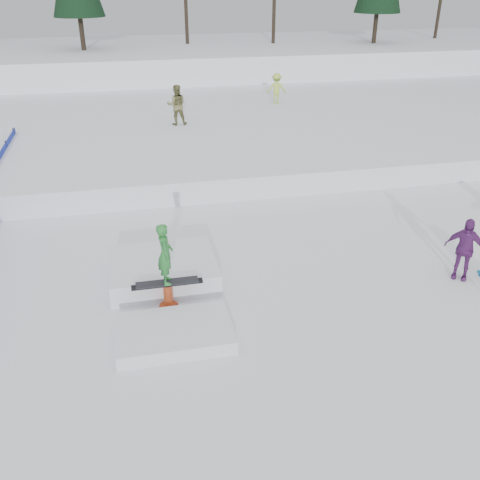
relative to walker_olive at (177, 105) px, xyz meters
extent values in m
plane|color=white|center=(-0.40, -14.49, -1.67)|extent=(120.00, 120.00, 0.00)
cube|color=white|center=(-0.40, 15.51, -0.47)|extent=(60.00, 14.00, 2.40)
cube|color=white|center=(-0.40, 1.51, -1.27)|extent=(50.00, 18.00, 0.80)
cylinder|color=black|center=(-6.90, -2.19, -1.12)|extent=(0.05, 0.05, 1.10)
cylinder|color=black|center=(-6.90, -0.29, -1.12)|extent=(0.05, 0.05, 1.10)
cylinder|color=black|center=(-4.40, 14.01, 1.73)|extent=(0.30, 0.30, 2.00)
cylinder|color=black|center=(15.60, 13.51, 1.73)|extent=(0.30, 0.30, 2.00)
imported|color=brown|center=(0.00, 0.00, 0.00)|extent=(0.88, 0.71, 1.74)
imported|color=#B0CE47|center=(5.50, 3.22, -0.11)|extent=(1.08, 0.77, 1.52)
imported|color=#60266C|center=(5.52, -13.59, -0.86)|extent=(0.98, 0.91, 1.62)
cube|color=white|center=(-1.77, -12.09, -1.40)|extent=(2.60, 2.20, 0.54)
cube|color=white|center=(-1.77, -14.59, -1.52)|extent=(2.40, 1.60, 0.30)
cylinder|color=#C75328|center=(-1.77, -13.39, -1.64)|extent=(0.44, 0.44, 0.06)
cylinder|color=#C75328|center=(-1.77, -13.39, -1.37)|extent=(0.20, 0.20, 0.60)
cube|color=black|center=(-1.77, -13.39, -1.04)|extent=(1.60, 0.16, 0.06)
cube|color=black|center=(-1.77, -13.39, -0.99)|extent=(1.40, 0.28, 0.03)
imported|color=#277D31|center=(-1.77, -13.39, -0.27)|extent=(0.34, 0.52, 1.42)
camera|label=1|loc=(-2.39, -23.77, 5.22)|focal=40.00mm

